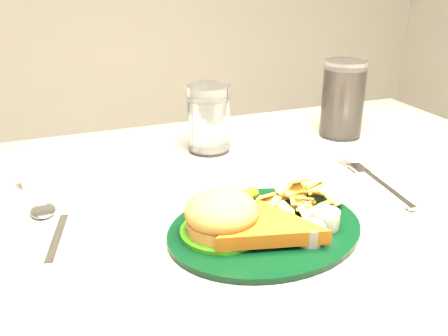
# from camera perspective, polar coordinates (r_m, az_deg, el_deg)

# --- Properties ---
(dinner_plate) EXTENTS (0.32, 0.28, 0.06)m
(dinner_plate) POSITION_cam_1_polar(r_m,az_deg,el_deg) (0.67, 4.80, -5.00)
(dinner_plate) COLOR black
(dinner_plate) RESTS_ON table
(water_glass) EXTENTS (0.11, 0.11, 0.13)m
(water_glass) POSITION_cam_1_polar(r_m,az_deg,el_deg) (0.95, -1.74, 5.65)
(water_glass) COLOR white
(water_glass) RESTS_ON table
(cola_glass) EXTENTS (0.10, 0.10, 0.16)m
(cola_glass) POSITION_cam_1_polar(r_m,az_deg,el_deg) (1.06, 13.44, 7.67)
(cola_glass) COLOR black
(cola_glass) RESTS_ON table
(fork_napkin) EXTENTS (0.16, 0.19, 0.01)m
(fork_napkin) POSITION_cam_1_polar(r_m,az_deg,el_deg) (0.84, 17.89, -2.07)
(fork_napkin) COLOR white
(fork_napkin) RESTS_ON table
(spoon) EXTENTS (0.08, 0.18, 0.01)m
(spoon) POSITION_cam_1_polar(r_m,az_deg,el_deg) (0.70, -18.54, -7.40)
(spoon) COLOR white
(spoon) RESTS_ON table
(ramekin) EXTENTS (0.05, 0.05, 0.03)m
(ramekin) POSITION_cam_1_polar(r_m,az_deg,el_deg) (0.87, -20.94, -1.12)
(ramekin) COLOR white
(ramekin) RESTS_ON table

